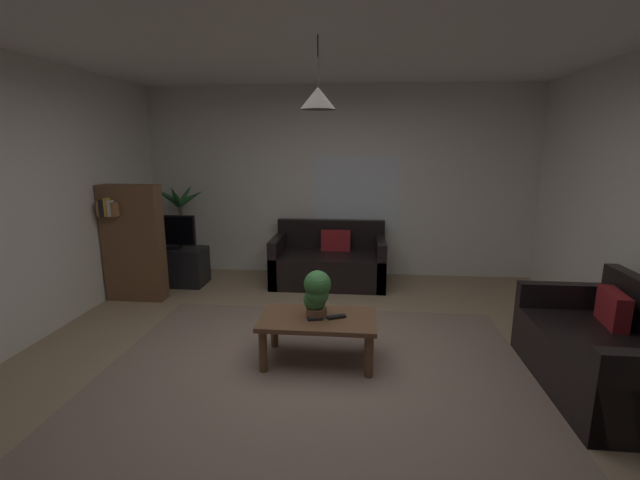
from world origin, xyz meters
name	(u,v)px	position (x,y,z in m)	size (l,w,h in m)	color
floor	(317,369)	(0.00, 0.00, -0.01)	(5.47, 5.66, 0.02)	#9E8466
rug	(314,380)	(0.00, -0.20, 0.00)	(3.56, 3.11, 0.01)	gray
wall_back	(338,182)	(0.00, 2.86, 1.33)	(5.59, 0.06, 2.66)	silver
ceiling	(316,28)	(0.00, 0.00, 2.67)	(5.47, 5.66, 0.02)	white
window_pane	(356,194)	(0.26, 2.83, 1.18)	(1.19, 0.01, 1.06)	white
couch_under_window	(329,263)	(-0.08, 2.34, 0.27)	(1.51, 0.85, 0.82)	black
couch_right_side	(608,357)	(2.25, -0.10, 0.28)	(0.85, 1.45, 0.82)	black
coffee_table	(318,325)	(0.00, 0.14, 0.34)	(0.99, 0.58, 0.41)	brown
book_on_table_0	(315,317)	(-0.02, 0.10, 0.42)	(0.13, 0.11, 0.02)	black
remote_on_table_0	(336,317)	(0.16, 0.13, 0.42)	(0.05, 0.16, 0.02)	black
potted_plant_on_table	(317,293)	(-0.01, 0.14, 0.62)	(0.24, 0.24, 0.42)	brown
tv_stand	(172,266)	(-2.18, 2.08, 0.25)	(0.90, 0.44, 0.50)	black
tv	(169,232)	(-2.18, 2.06, 0.73)	(0.71, 0.16, 0.45)	black
potted_palm_corner	(182,237)	(-2.23, 2.55, 0.56)	(0.75, 0.67, 1.38)	beige
bookshelf_corner	(133,242)	(-2.37, 1.48, 0.71)	(0.70, 0.31, 1.40)	brown
pendant_lamp	(318,98)	(0.00, 0.14, 2.21)	(0.28, 0.28, 0.54)	black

